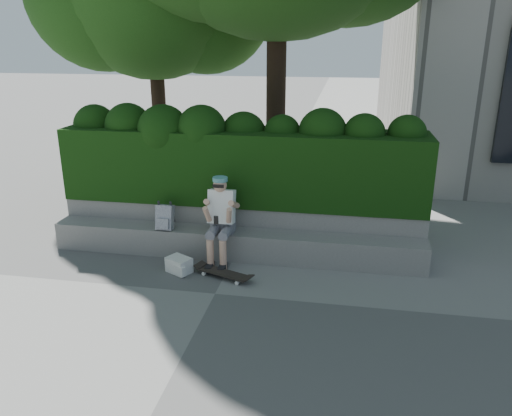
% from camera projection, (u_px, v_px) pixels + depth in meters
% --- Properties ---
extents(ground, '(80.00, 80.00, 0.00)m').
position_uv_depth(ground, '(215.00, 294.00, 6.94)').
color(ground, slate).
rests_on(ground, ground).
extents(bench_ledge, '(6.00, 0.45, 0.45)m').
position_uv_depth(bench_ledge, '(234.00, 244.00, 8.03)').
color(bench_ledge, gray).
rests_on(bench_ledge, ground).
extents(planter_wall, '(6.00, 0.50, 0.75)m').
position_uv_depth(planter_wall, '(240.00, 225.00, 8.42)').
color(planter_wall, gray).
rests_on(planter_wall, ground).
extents(hedge, '(6.00, 1.00, 1.20)m').
position_uv_depth(hedge, '(242.00, 166.00, 8.32)').
color(hedge, black).
rests_on(hedge, planter_wall).
extents(person, '(0.40, 0.76, 1.38)m').
position_uv_depth(person, '(221.00, 217.00, 7.72)').
color(person, slate).
rests_on(person, ground).
extents(skateboard, '(0.87, 0.49, 0.09)m').
position_uv_depth(skateboard, '(223.00, 273.00, 7.38)').
color(skateboard, black).
rests_on(skateboard, ground).
extents(backpack_plaid, '(0.27, 0.15, 0.40)m').
position_uv_depth(backpack_plaid, '(165.00, 217.00, 7.98)').
color(backpack_plaid, '#AEAFB3').
rests_on(backpack_plaid, bench_ledge).
extents(backpack_ground, '(0.44, 0.40, 0.23)m').
position_uv_depth(backpack_ground, '(179.00, 265.00, 7.55)').
color(backpack_ground, white).
rests_on(backpack_ground, ground).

